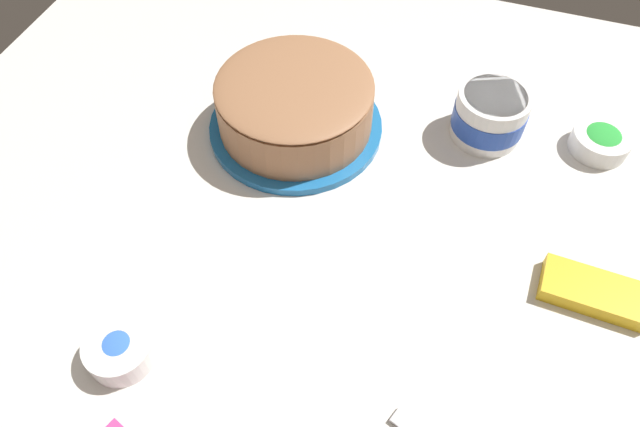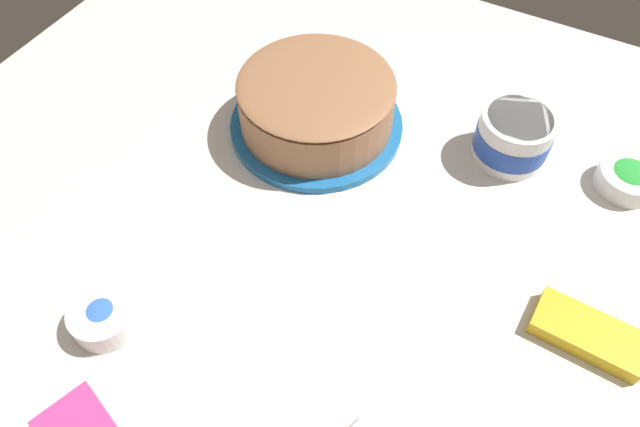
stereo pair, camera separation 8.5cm
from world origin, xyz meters
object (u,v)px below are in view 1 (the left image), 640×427
(frosted_cake, at_px, (295,107))
(frosting_tub, at_px, (490,114))
(sprinkle_bowl_green, at_px, (601,140))
(sprinkle_bowl_blue, at_px, (120,349))
(candy_box_upper, at_px, (594,292))

(frosted_cake, distance_m, frosting_tub, 0.32)
(sprinkle_bowl_green, height_order, sprinkle_bowl_blue, sprinkle_bowl_blue)
(sprinkle_bowl_blue, distance_m, candy_box_upper, 0.64)
(sprinkle_bowl_green, bearing_deg, candy_box_upper, -88.25)
(candy_box_upper, bearing_deg, sprinkle_bowl_blue, -150.66)
(sprinkle_bowl_blue, relative_size, candy_box_upper, 0.62)
(sprinkle_bowl_green, relative_size, candy_box_upper, 0.67)
(frosting_tub, bearing_deg, candy_box_upper, -54.10)
(sprinkle_bowl_blue, bearing_deg, frosting_tub, 55.67)
(frosting_tub, height_order, sprinkle_bowl_blue, frosting_tub)
(frosting_tub, relative_size, sprinkle_bowl_blue, 1.36)
(frosted_cake, relative_size, sprinkle_bowl_blue, 3.32)
(frosting_tub, height_order, sprinkle_bowl_green, frosting_tub)
(frosted_cake, height_order, frosting_tub, frosted_cake)
(sprinkle_bowl_green, distance_m, candy_box_upper, 0.29)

